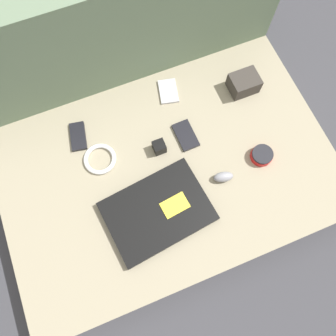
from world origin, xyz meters
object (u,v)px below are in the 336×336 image
(camera_pouch, at_px, (244,83))
(charger_brick, at_px, (159,147))
(laptop, at_px, (158,211))
(phone_silver, at_px, (168,91))
(phone_black, at_px, (186,135))
(phone_small, at_px, (78,136))
(computer_mouse, at_px, (223,177))
(speaker_puck, at_px, (262,155))

(camera_pouch, xyz_separation_m, charger_brick, (-0.40, -0.12, -0.01))
(laptop, xyz_separation_m, phone_silver, (0.21, 0.43, -0.01))
(camera_pouch, bearing_deg, charger_brick, -163.21)
(phone_black, distance_m, phone_small, 0.40)
(laptop, bearing_deg, computer_mouse, -0.89)
(speaker_puck, relative_size, charger_brick, 1.69)
(charger_brick, bearing_deg, camera_pouch, 16.79)
(phone_silver, xyz_separation_m, charger_brick, (-0.12, -0.21, 0.02))
(camera_pouch, distance_m, charger_brick, 0.41)
(phone_silver, bearing_deg, camera_pouch, -5.47)
(laptop, height_order, phone_silver, laptop)
(phone_black, xyz_separation_m, phone_small, (-0.37, 0.14, 0.00))
(computer_mouse, distance_m, camera_pouch, 0.38)
(phone_small, bearing_deg, charger_brick, -20.67)
(speaker_puck, bearing_deg, computer_mouse, -172.21)
(computer_mouse, xyz_separation_m, phone_black, (-0.06, 0.20, -0.01))
(phone_silver, xyz_separation_m, phone_black, (-0.01, -0.20, 0.00))
(laptop, bearing_deg, phone_small, 107.95)
(phone_small, xyz_separation_m, charger_brick, (0.26, -0.16, 0.02))
(charger_brick, bearing_deg, computer_mouse, -48.00)
(phone_black, bearing_deg, camera_pouch, 18.86)
(phone_silver, distance_m, phone_small, 0.39)
(laptop, distance_m, phone_silver, 0.47)
(phone_small, height_order, charger_brick, charger_brick)
(speaker_puck, distance_m, charger_brick, 0.37)
(phone_black, distance_m, charger_brick, 0.11)
(laptop, relative_size, speaker_puck, 4.74)
(laptop, xyz_separation_m, speaker_puck, (0.42, 0.05, 0.00))
(laptop, distance_m, speaker_puck, 0.42)
(phone_silver, bearing_deg, phone_small, -159.05)
(speaker_puck, relative_size, phone_small, 0.66)
(phone_small, bearing_deg, laptop, -54.74)
(phone_small, relative_size, charger_brick, 2.57)
(phone_black, xyz_separation_m, camera_pouch, (0.28, 0.11, 0.03))
(phone_silver, relative_size, charger_brick, 2.50)
(laptop, distance_m, charger_brick, 0.23)
(laptop, height_order, phone_small, laptop)
(phone_silver, height_order, camera_pouch, camera_pouch)
(speaker_puck, height_order, phone_small, speaker_puck)
(camera_pouch, height_order, charger_brick, camera_pouch)
(computer_mouse, height_order, phone_silver, computer_mouse)
(laptop, height_order, phone_black, laptop)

